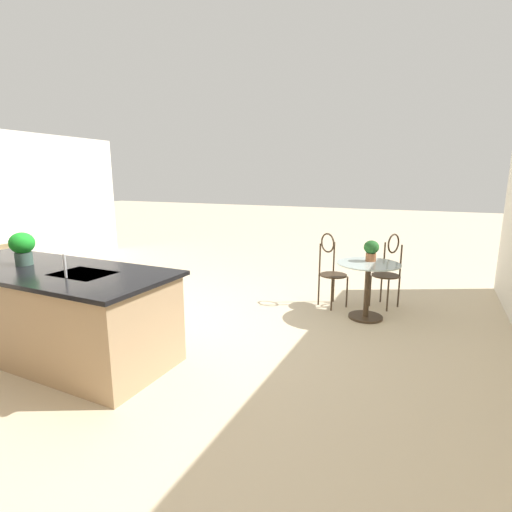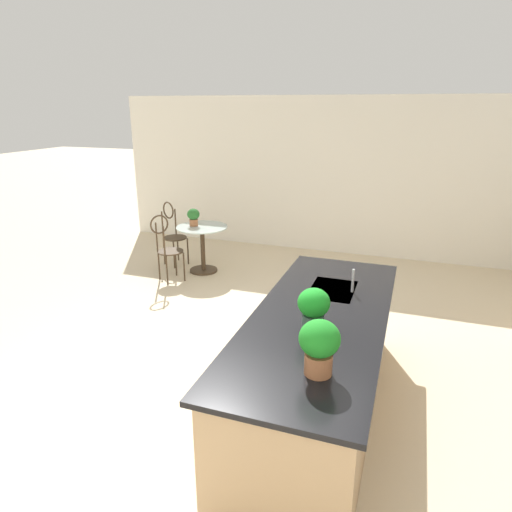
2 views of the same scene
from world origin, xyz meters
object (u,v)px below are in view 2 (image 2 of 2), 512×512
chair_near_window (167,245)px  potted_plant_counter_near (314,307)px  bistro_table (203,245)px  chair_by_island (173,230)px  potted_plant_counter_far (319,344)px  potted_plant_on_table (193,216)px

chair_near_window → potted_plant_counter_near: bearing=47.4°
bistro_table → chair_near_window: 0.66m
bistro_table → chair_by_island: 0.66m
potted_plant_counter_near → chair_by_island: bearing=-136.8°
chair_near_window → potted_plant_counter_far: potted_plant_counter_far is taller
chair_near_window → chair_by_island: same height
potted_plant_counter_near → bistro_table: bearing=-141.7°
bistro_table → potted_plant_counter_near: size_ratio=2.35×
chair_near_window → chair_by_island: (-0.74, -0.32, 0.00)m
chair_near_window → chair_by_island: size_ratio=1.00×
bistro_table → potted_plant_counter_near: potted_plant_counter_near is taller
chair_near_window → chair_by_island: 0.81m
chair_by_island → potted_plant_on_table: (0.18, 0.49, 0.32)m
bistro_table → potted_plant_on_table: 0.47m
bistro_table → potted_plant_counter_far: potted_plant_counter_far is taller
potted_plant_counter_far → potted_plant_counter_near: bearing=-164.0°
potted_plant_counter_far → chair_near_window: bearing=-136.6°
chair_near_window → chair_by_island: bearing=-157.0°
potted_plant_counter_near → potted_plant_counter_far: size_ratio=0.93×
potted_plant_counter_near → potted_plant_counter_far: (0.55, 0.16, 0.02)m
bistro_table → potted_plant_on_table: (-0.00, -0.14, 0.45)m
potted_plant_counter_far → chair_by_island: bearing=-139.8°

